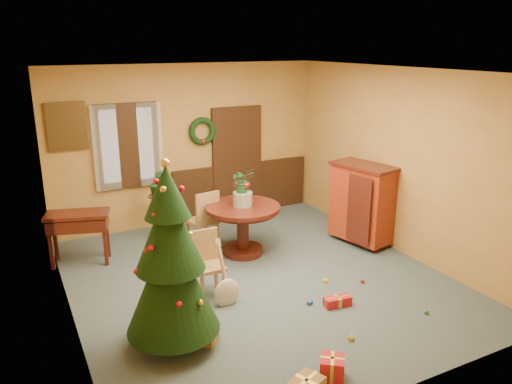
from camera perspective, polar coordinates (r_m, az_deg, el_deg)
room_envelope at (r=9.29m, az=-6.37°, el=3.39°), size 5.50×5.50×5.50m
dining_table at (r=7.84m, az=-1.52°, el=-3.26°), size 1.17×1.17×0.81m
urn at (r=7.73m, az=-1.54°, el=-0.80°), size 0.30×0.30×0.22m
centerpiece_plant at (r=7.64m, az=-1.55°, el=1.37°), size 0.35×0.30×0.39m
chair_near at (r=6.72m, az=-5.62°, el=-7.80°), size 0.39×0.39×0.87m
chair_far at (r=8.08m, az=-5.94°, el=-3.00°), size 0.50×0.50×0.99m
guitar at (r=6.42m, az=-3.38°, el=-9.54°), size 0.41×0.57×0.80m
plant_stand at (r=8.63m, az=-11.12°, el=-2.23°), size 0.30×0.30×0.78m
stand_plant at (r=8.48m, az=-11.31°, el=1.05°), size 0.27×0.23×0.44m
christmas_tree at (r=5.46m, az=-9.76°, el=-7.73°), size 1.03×1.03×2.13m
writing_desk at (r=7.97m, az=-19.66°, el=-3.60°), size 1.00×0.69×0.81m
sideboard at (r=8.40m, az=12.01°, el=-1.08°), size 0.77×1.15×1.36m
gift_b at (r=5.35m, az=8.68°, el=-19.29°), size 0.33×0.33×0.24m
gift_c at (r=5.87m, az=-5.40°, el=-16.23°), size 0.28×0.28×0.13m
gift_d at (r=6.63m, az=9.30°, el=-12.24°), size 0.37×0.18×0.13m
toy_a at (r=6.63m, az=6.17°, el=-12.47°), size 0.09×0.08×0.05m
toy_b at (r=6.73m, az=18.86°, el=-12.81°), size 0.06×0.06×0.06m
toy_c at (r=7.19m, az=7.93°, el=-10.05°), size 0.09×0.09×0.05m
toy_d at (r=7.27m, az=12.07°, el=-9.92°), size 0.06×0.06×0.06m
toy_e at (r=6.01m, az=10.79°, el=-16.07°), size 0.09×0.09×0.05m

